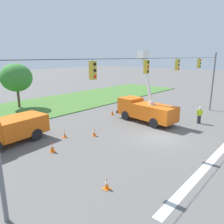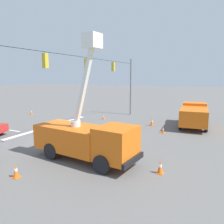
{
  "view_description": "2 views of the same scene",
  "coord_description": "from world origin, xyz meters",
  "px_view_note": "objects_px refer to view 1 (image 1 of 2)",
  "views": [
    {
      "loc": [
        -15.95,
        -8.48,
        6.74
      ],
      "look_at": [
        -2.34,
        3.39,
        2.12
      ],
      "focal_mm": 35.0,
      "sensor_mm": 36.0,
      "label": 1
    },
    {
      "loc": [
        13.67,
        10.44,
        5.02
      ],
      "look_at": [
        -0.5,
        3.44,
        2.42
      ],
      "focal_mm": 35.0,
      "sensor_mm": 36.0,
      "label": 2
    }
  ],
  "objects_px": {
    "traffic_cone_foreground_left": "(94,132)",
    "traffic_cone_lane_edge_b": "(112,112)",
    "utility_truck_support_near": "(8,129)",
    "traffic_cone_centre_line": "(52,147)",
    "traffic_cone_foreground_right": "(176,115)",
    "traffic_cone_near_bucket": "(107,184)",
    "road_worker": "(199,114)",
    "traffic_cone_lane_edge_a": "(65,134)",
    "tree_centre": "(16,78)",
    "utility_truck_bucket_lift": "(145,109)"
  },
  "relations": [
    {
      "from": "utility_truck_support_near",
      "to": "traffic_cone_lane_edge_a",
      "type": "xyz_separation_m",
      "value": [
        3.73,
        -2.16,
        -0.96
      ]
    },
    {
      "from": "utility_truck_support_near",
      "to": "traffic_cone_foreground_left",
      "type": "distance_m",
      "value": 6.86
    },
    {
      "from": "tree_centre",
      "to": "traffic_cone_lane_edge_a",
      "type": "distance_m",
      "value": 14.25
    },
    {
      "from": "tree_centre",
      "to": "traffic_cone_near_bucket",
      "type": "height_order",
      "value": "tree_centre"
    },
    {
      "from": "traffic_cone_near_bucket",
      "to": "traffic_cone_lane_edge_b",
      "type": "distance_m",
      "value": 14.93
    },
    {
      "from": "utility_truck_support_near",
      "to": "traffic_cone_lane_edge_a",
      "type": "height_order",
      "value": "utility_truck_support_near"
    },
    {
      "from": "utility_truck_support_near",
      "to": "traffic_cone_foreground_right",
      "type": "xyz_separation_m",
      "value": [
        15.65,
        -6.74,
        -0.9
      ]
    },
    {
      "from": "traffic_cone_foreground_left",
      "to": "traffic_cone_near_bucket",
      "type": "bearing_deg",
      "value": -129.72
    },
    {
      "from": "traffic_cone_near_bucket",
      "to": "traffic_cone_foreground_right",
      "type": "bearing_deg",
      "value": 11.99
    },
    {
      "from": "utility_truck_support_near",
      "to": "traffic_cone_foreground_left",
      "type": "bearing_deg",
      "value": -34.26
    },
    {
      "from": "utility_truck_support_near",
      "to": "traffic_cone_foreground_right",
      "type": "distance_m",
      "value": 17.07
    },
    {
      "from": "road_worker",
      "to": "tree_centre",
      "type": "bearing_deg",
      "value": 113.23
    },
    {
      "from": "traffic_cone_foreground_left",
      "to": "utility_truck_support_near",
      "type": "bearing_deg",
      "value": 145.74
    },
    {
      "from": "traffic_cone_foreground_left",
      "to": "traffic_cone_lane_edge_a",
      "type": "xyz_separation_m",
      "value": [
        -1.89,
        1.67,
        -0.07
      ]
    },
    {
      "from": "utility_truck_support_near",
      "to": "traffic_cone_centre_line",
      "type": "height_order",
      "value": "utility_truck_support_near"
    },
    {
      "from": "traffic_cone_foreground_right",
      "to": "utility_truck_support_near",
      "type": "bearing_deg",
      "value": 156.71
    },
    {
      "from": "traffic_cone_foreground_right",
      "to": "traffic_cone_lane_edge_a",
      "type": "relative_size",
      "value": 1.18
    },
    {
      "from": "utility_truck_bucket_lift",
      "to": "traffic_cone_lane_edge_a",
      "type": "height_order",
      "value": "utility_truck_bucket_lift"
    },
    {
      "from": "road_worker",
      "to": "traffic_cone_lane_edge_b",
      "type": "xyz_separation_m",
      "value": [
        -3.32,
        8.98,
        -0.64
      ]
    },
    {
      "from": "utility_truck_bucket_lift",
      "to": "traffic_cone_lane_edge_b",
      "type": "height_order",
      "value": "utility_truck_bucket_lift"
    },
    {
      "from": "road_worker",
      "to": "traffic_cone_centre_line",
      "type": "relative_size",
      "value": 2.16
    },
    {
      "from": "traffic_cone_lane_edge_a",
      "to": "utility_truck_support_near",
      "type": "bearing_deg",
      "value": 149.98
    },
    {
      "from": "utility_truck_support_near",
      "to": "traffic_cone_lane_edge_b",
      "type": "height_order",
      "value": "utility_truck_support_near"
    },
    {
      "from": "traffic_cone_near_bucket",
      "to": "utility_truck_support_near",
      "type": "bearing_deg",
      "value": 93.12
    },
    {
      "from": "traffic_cone_near_bucket",
      "to": "traffic_cone_lane_edge_b",
      "type": "xyz_separation_m",
      "value": [
        11.46,
        9.58,
        0.07
      ]
    },
    {
      "from": "traffic_cone_centre_line",
      "to": "traffic_cone_lane_edge_a",
      "type": "bearing_deg",
      "value": 35.79
    },
    {
      "from": "traffic_cone_foreground_left",
      "to": "traffic_cone_lane_edge_b",
      "type": "xyz_separation_m",
      "value": [
        6.37,
        3.46,
        0.01
      ]
    },
    {
      "from": "traffic_cone_foreground_left",
      "to": "traffic_cone_near_bucket",
      "type": "xyz_separation_m",
      "value": [
        -5.08,
        -6.12,
        -0.06
      ]
    },
    {
      "from": "utility_truck_support_near",
      "to": "traffic_cone_foreground_right",
      "type": "bearing_deg",
      "value": -23.29
    },
    {
      "from": "utility_truck_bucket_lift",
      "to": "traffic_cone_near_bucket",
      "type": "distance_m",
      "value": 12.74
    },
    {
      "from": "tree_centre",
      "to": "traffic_cone_foreground_right",
      "type": "bearing_deg",
      "value": -62.98
    },
    {
      "from": "traffic_cone_foreground_left",
      "to": "traffic_cone_foreground_right",
      "type": "height_order",
      "value": "traffic_cone_foreground_left"
    },
    {
      "from": "tree_centre",
      "to": "traffic_cone_lane_edge_b",
      "type": "relative_size",
      "value": 8.12
    },
    {
      "from": "traffic_cone_foreground_left",
      "to": "traffic_cone_lane_edge_b",
      "type": "height_order",
      "value": "traffic_cone_lane_edge_b"
    },
    {
      "from": "utility_truck_bucket_lift",
      "to": "traffic_cone_foreground_left",
      "type": "distance_m",
      "value": 6.69
    },
    {
      "from": "traffic_cone_lane_edge_b",
      "to": "traffic_cone_centre_line",
      "type": "xyz_separation_m",
      "value": [
        -10.68,
        -3.53,
        0.05
      ]
    },
    {
      "from": "utility_truck_bucket_lift",
      "to": "traffic_cone_lane_edge_a",
      "type": "relative_size",
      "value": 12.34
    },
    {
      "from": "traffic_cone_lane_edge_a",
      "to": "traffic_cone_centre_line",
      "type": "relative_size",
      "value": 0.72
    },
    {
      "from": "utility_truck_support_near",
      "to": "road_worker",
      "type": "relative_size",
      "value": 3.46
    },
    {
      "from": "traffic_cone_foreground_left",
      "to": "traffic_cone_centre_line",
      "type": "bearing_deg",
      "value": -179.1
    },
    {
      "from": "traffic_cone_near_bucket",
      "to": "traffic_cone_centre_line",
      "type": "xyz_separation_m",
      "value": [
        0.77,
        6.05,
        0.12
      ]
    },
    {
      "from": "utility_truck_bucket_lift",
      "to": "traffic_cone_foreground_right",
      "type": "xyz_separation_m",
      "value": [
        3.5,
        -1.91,
        -1.09
      ]
    },
    {
      "from": "utility_truck_bucket_lift",
      "to": "traffic_cone_centre_line",
      "type": "xyz_separation_m",
      "value": [
        -10.83,
        0.93,
        -1.02
      ]
    },
    {
      "from": "traffic_cone_near_bucket",
      "to": "traffic_cone_lane_edge_b",
      "type": "height_order",
      "value": "traffic_cone_lane_edge_b"
    },
    {
      "from": "tree_centre",
      "to": "traffic_cone_lane_edge_b",
      "type": "bearing_deg",
      "value": -64.59
    },
    {
      "from": "utility_truck_bucket_lift",
      "to": "tree_centre",
      "type": "bearing_deg",
      "value": 109.45
    },
    {
      "from": "traffic_cone_foreground_left",
      "to": "traffic_cone_centre_line",
      "type": "xyz_separation_m",
      "value": [
        -4.31,
        -0.07,
        0.06
      ]
    },
    {
      "from": "traffic_cone_lane_edge_a",
      "to": "tree_centre",
      "type": "bearing_deg",
      "value": 78.6
    },
    {
      "from": "tree_centre",
      "to": "traffic_cone_lane_edge_a",
      "type": "relative_size",
      "value": 9.91
    },
    {
      "from": "utility_truck_support_near",
      "to": "road_worker",
      "type": "distance_m",
      "value": 17.95
    }
  ]
}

